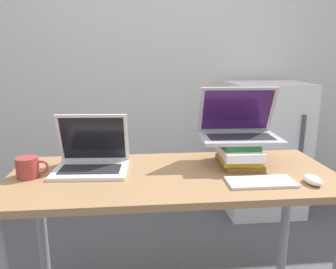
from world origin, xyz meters
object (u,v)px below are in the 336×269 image
Objects in this scene: book_stack at (238,153)px; laptop_on_books at (239,128)px; wireless_keyboard at (261,182)px; mug at (28,167)px; mouse at (313,180)px; laptop_left at (92,159)px; mini_fridge at (265,149)px.

book_stack is 0.74× the size of laptop_on_books.
mug reaches higher than wireless_keyboard.
book_stack reaches higher than mouse.
book_stack reaches higher than wireless_keyboard.
laptop_left is 1.23× the size of wireless_keyboard.
mouse is at bearing -48.47° from book_stack.
mouse is 0.75× the size of mug.
mouse is at bearing -6.88° from wireless_keyboard.
mug is (-0.97, 0.17, 0.04)m from wireless_keyboard.
book_stack is at bearing -0.21° from laptop_left.
laptop_left is 3.31× the size of mouse.
mini_fridge is at bearing 76.24° from mouse.
laptop_left is 1.21× the size of book_stack.
laptop_left is 0.33× the size of mini_fridge.
book_stack is at bearing 4.38° from mug.
laptop_on_books is at bearing 2.76° from laptop_left.
mini_fridge is at bearing 38.44° from laptop_left.
mini_fridge is at bearing 60.62° from laptop_on_books.
wireless_keyboard is (0.02, -0.28, -0.17)m from laptop_on_books.
laptop_left is 0.69m from book_stack.
laptop_left is at bearing 163.89° from mouse.
book_stack is at bearing -103.00° from laptop_on_books.
laptop_on_books is at bearing 126.93° from mouse.
laptop_on_books is 0.32m from wireless_keyboard.
wireless_keyboard is 0.99m from mug.
mouse is at bearing -103.76° from mini_fridge.
laptop_on_books reaches higher than mug.
book_stack is 0.25m from wireless_keyboard.
laptop_left is 0.90× the size of laptop_on_books.
wireless_keyboard is at bearing 173.12° from mouse.
mug is (-1.18, 0.19, 0.03)m from mouse.
mug reaches higher than mouse.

